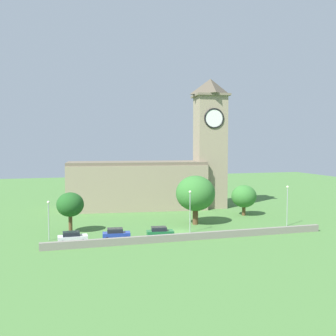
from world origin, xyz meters
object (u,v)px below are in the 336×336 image
at_px(car_green, 160,232).
at_px(streetlamp_central, 287,199).
at_px(streetlamp_west_end, 48,214).
at_px(tree_by_tower, 195,193).
at_px(streetlamp_west_mid, 190,205).
at_px(tree_churchyard, 70,205).
at_px(church, 159,172).
at_px(car_white, 72,237).
at_px(car_blue, 116,234).
at_px(tree_riverside_west, 244,196).

height_order(car_green, streetlamp_central, streetlamp_central).
xyz_separation_m(car_green, streetlamp_west_end, (-17.21, 2.87, 3.36)).
relative_size(car_green, tree_by_tower, 0.50).
height_order(streetlamp_west_mid, tree_churchyard, streetlamp_west_mid).
xyz_separation_m(streetlamp_central, tree_churchyard, (-38.48, 5.32, -0.12)).
xyz_separation_m(tree_churchyard, tree_by_tower, (22.79, 0.70, 1.04)).
height_order(church, streetlamp_central, church).
height_order(car_white, car_blue, car_blue).
bearing_deg(streetlamp_west_end, tree_churchyard, 52.81).
bearing_deg(church, car_green, -104.48).
bearing_deg(car_white, streetlamp_west_mid, 4.17).
bearing_deg(streetlamp_central, car_green, -175.02).
height_order(car_green, streetlamp_west_mid, streetlamp_west_mid).
xyz_separation_m(car_white, tree_riverside_west, (35.73, 13.40, 3.18)).
height_order(car_blue, tree_riverside_west, tree_riverside_west).
bearing_deg(streetlamp_west_end, church, 45.84).
distance_m(car_blue, car_green, 7.05).
xyz_separation_m(car_white, streetlamp_central, (38.53, 1.63, 4.06)).
height_order(car_white, streetlamp_central, streetlamp_central).
distance_m(car_blue, streetlamp_west_mid, 13.53).
bearing_deg(car_green, tree_riverside_west, 32.37).
bearing_deg(tree_riverside_west, tree_by_tower, -155.97).
bearing_deg(car_blue, car_white, 179.09).
bearing_deg(streetlamp_west_mid, car_blue, -173.20).
bearing_deg(streetlamp_west_mid, tree_riverside_west, 36.57).
xyz_separation_m(car_green, tree_riverside_west, (21.97, 13.93, 3.15)).
bearing_deg(tree_riverside_west, car_blue, -155.04).
xyz_separation_m(car_blue, tree_by_tower, (16.12, 7.76, 4.90)).
bearing_deg(tree_by_tower, streetlamp_central, -20.99).
bearing_deg(car_blue, streetlamp_west_end, 166.49).
height_order(car_blue, tree_churchyard, tree_churchyard).
bearing_deg(streetlamp_central, streetlamp_west_end, 179.03).
xyz_separation_m(car_white, tree_by_tower, (22.84, 7.65, 4.97)).
relative_size(car_blue, streetlamp_central, 0.61).
distance_m(car_blue, tree_by_tower, 18.55).
bearing_deg(church, tree_churchyard, -135.53).
distance_m(car_blue, streetlamp_central, 32.11).
bearing_deg(car_green, streetlamp_west_mid, 18.55).
xyz_separation_m(church, streetlamp_central, (17.53, -25.89, -3.44)).
bearing_deg(car_blue, tree_churchyard, 133.36).
xyz_separation_m(church, streetlamp_west_end, (-24.46, -25.18, -4.10)).
xyz_separation_m(streetlamp_central, tree_riverside_west, (-2.80, 11.77, -0.88)).
distance_m(tree_by_tower, tree_riverside_west, 14.23).
height_order(streetlamp_central, tree_by_tower, tree_by_tower).
relative_size(streetlamp_central, tree_riverside_west, 1.16).
bearing_deg(streetlamp_central, tree_riverside_west, 103.38).
bearing_deg(tree_churchyard, tree_by_tower, 1.75).
height_order(car_white, tree_by_tower, tree_by_tower).
xyz_separation_m(streetlamp_west_end, tree_churchyard, (3.50, 4.62, 0.54)).
bearing_deg(tree_riverside_west, streetlamp_west_end, -164.23).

